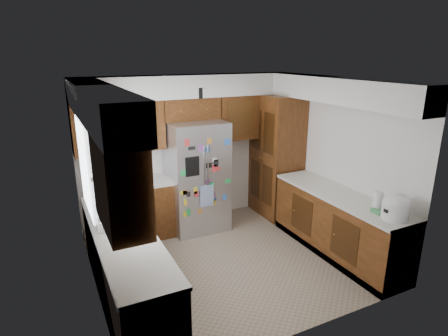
{
  "coord_description": "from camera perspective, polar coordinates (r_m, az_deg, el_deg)",
  "views": [
    {
      "loc": [
        -2.15,
        -4.17,
        2.82
      ],
      "look_at": [
        0.07,
        0.35,
        1.27
      ],
      "focal_mm": 30.0,
      "sensor_mm": 36.0,
      "label": 1
    }
  ],
  "objects": [
    {
      "name": "fridge_top_items",
      "position": [
        5.92,
        -5.88,
        11.67
      ],
      "size": [
        0.73,
        0.28,
        0.25
      ],
      "color": "#141CBC",
      "rests_on": "bridge_cabinet"
    },
    {
      "name": "rice_cooker",
      "position": [
        4.92,
        24.69,
        -5.43
      ],
      "size": [
        0.33,
        0.32,
        0.28
      ],
      "color": "white",
      "rests_on": "right_counter_run"
    },
    {
      "name": "room_shell",
      "position": [
        5.07,
        -1.89,
        5.76
      ],
      "size": [
        3.64,
        3.24,
        2.52
      ],
      "color": "silver",
      "rests_on": "ground"
    },
    {
      "name": "bridge_cabinet",
      "position": [
        6.06,
        -5.2,
        9.02
      ],
      "size": [
        0.96,
        0.34,
        0.35
      ],
      "primitive_type": "cube",
      "color": "#3B230B",
      "rests_on": "fridge"
    },
    {
      "name": "right_counter_run",
      "position": [
        5.72,
        16.91,
        -8.48
      ],
      "size": [
        0.63,
        2.25,
        0.92
      ],
      "color": "#3B230B",
      "rests_on": "ground"
    },
    {
      "name": "floor",
      "position": [
        5.47,
        0.97,
        -13.9
      ],
      "size": [
        3.6,
        3.6,
        0.0
      ],
      "primitive_type": "plane",
      "color": "gray",
      "rests_on": "ground"
    },
    {
      "name": "fridge",
      "position": [
        6.1,
        -4.16,
        -1.29
      ],
      "size": [
        0.9,
        0.79,
        1.8
      ],
      "color": "#A7A8AD",
      "rests_on": "ground"
    },
    {
      "name": "pantry",
      "position": [
        6.68,
        7.98,
        1.8
      ],
      "size": [
        0.6,
        0.9,
        2.15
      ],
      "primitive_type": "cube",
      "color": "#3B230B",
      "rests_on": "ground"
    },
    {
      "name": "left_counter_run",
      "position": [
        4.89,
        -13.86,
        -12.68
      ],
      "size": [
        1.36,
        3.2,
        0.92
      ],
      "color": "#3B230B",
      "rests_on": "ground"
    },
    {
      "name": "paper_towel",
      "position": [
        5.07,
        22.38,
        -4.71
      ],
      "size": [
        0.11,
        0.11,
        0.25
      ],
      "primitive_type": "cylinder",
      "color": "white",
      "rests_on": "right_counter_run"
    },
    {
      "name": "left_counter_clutter",
      "position": [
        5.34,
        -17.16,
        -3.01
      ],
      "size": [
        0.36,
        0.84,
        0.38
      ],
      "color": "black",
      "rests_on": "left_counter_run"
    },
    {
      "name": "sink_assembly",
      "position": [
        4.69,
        -16.19,
        -6.61
      ],
      "size": [
        0.52,
        0.7,
        0.37
      ],
      "color": "white",
      "rests_on": "left_counter_run"
    }
  ]
}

